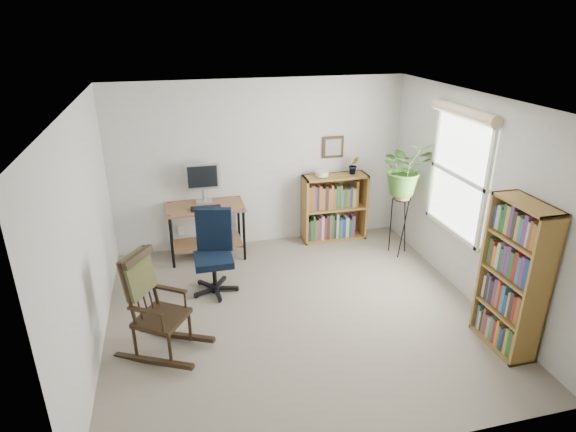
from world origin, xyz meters
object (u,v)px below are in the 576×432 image
object	(u,v)px
low_bookshelf	(334,208)
tall_bookshelf	(514,278)
office_chair	(213,254)
desk	(207,231)
rocking_chair	(160,305)

from	to	relation	value
low_bookshelf	tall_bookshelf	xyz separation A→B (m)	(0.85, -2.88, 0.29)
office_chair	low_bookshelf	bearing A→B (deg)	42.99
desk	rocking_chair	size ratio (longest dim) A/B	0.96
rocking_chair	low_bookshelf	world-z (taller)	rocking_chair
rocking_chair	tall_bookshelf	xyz separation A→B (m)	(3.39, -0.73, 0.24)
rocking_chair	tall_bookshelf	bearing A→B (deg)	-69.21
tall_bookshelf	office_chair	bearing A→B (deg)	147.54
desk	low_bookshelf	size ratio (longest dim) A/B	1.05
office_chair	tall_bookshelf	xyz separation A→B (m)	(2.77, -1.76, 0.27)
desk	office_chair	size ratio (longest dim) A/B	1.02
low_bookshelf	tall_bookshelf	world-z (taller)	tall_bookshelf
tall_bookshelf	desk	bearing A→B (deg)	135.09
desk	rocking_chair	xyz separation A→B (m)	(-0.62, -2.03, 0.17)
office_chair	low_bookshelf	distance (m)	2.22
desk	tall_bookshelf	bearing A→B (deg)	-44.91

